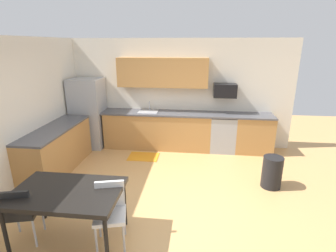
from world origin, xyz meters
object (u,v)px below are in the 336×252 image
object	(u,v)px
microwave	(225,90)
trash_bin	(272,172)
dining_table	(67,195)
chair_near_table	(110,209)
refrigerator	(89,113)
chair_far_side	(20,211)
oven_range	(222,133)

from	to	relation	value
microwave	trash_bin	xyz separation A→B (m)	(0.77, -1.79, -1.20)
microwave	dining_table	bearing A→B (deg)	-122.79
dining_table	chair_near_table	xyz separation A→B (m)	(0.55, 0.04, -0.20)
refrigerator	chair_far_side	bearing A→B (deg)	-81.66
refrigerator	oven_range	world-z (taller)	refrigerator
oven_range	trash_bin	bearing A→B (deg)	-65.39
microwave	chair_near_table	size ratio (longest dim) A/B	0.64
microwave	oven_range	bearing A→B (deg)	-90.00
dining_table	trash_bin	size ratio (longest dim) A/B	2.33
microwave	dining_table	size ratio (longest dim) A/B	0.39
chair_far_side	microwave	bearing A→B (deg)	51.91
refrigerator	microwave	distance (m)	3.45
microwave	dining_table	distance (m)	4.28
oven_range	dining_table	distance (m)	4.13
chair_near_table	trash_bin	world-z (taller)	chair_near_table
oven_range	chair_near_table	xyz separation A→B (m)	(-1.73, -3.40, 0.05)
chair_near_table	chair_far_side	world-z (taller)	same
trash_bin	dining_table	bearing A→B (deg)	-150.21
refrigerator	chair_far_side	distance (m)	3.55
microwave	chair_far_side	bearing A→B (deg)	-128.09
microwave	trash_bin	world-z (taller)	microwave
dining_table	oven_range	bearing A→B (deg)	56.45
chair_far_side	refrigerator	bearing A→B (deg)	98.34
oven_range	dining_table	world-z (taller)	oven_range
chair_far_side	oven_range	bearing A→B (deg)	51.14
chair_near_table	chair_far_side	xyz separation A→B (m)	(-1.15, -0.17, 0.00)
refrigerator	chair_far_side	xyz separation A→B (m)	(0.51, -3.49, -0.37)
oven_range	chair_far_side	world-z (taller)	oven_range
dining_table	chair_far_side	xyz separation A→B (m)	(-0.60, -0.13, -0.20)
oven_range	trash_bin	xyz separation A→B (m)	(0.77, -1.69, -0.16)
trash_bin	oven_range	bearing A→B (deg)	114.61
oven_range	dining_table	size ratio (longest dim) A/B	0.65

